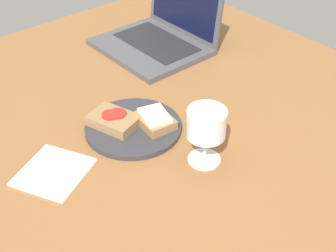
# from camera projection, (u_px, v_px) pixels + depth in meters

# --- Properties ---
(wooden_table) EXTENTS (1.40, 1.40, 0.03)m
(wooden_table) POSITION_uv_depth(u_px,v_px,m) (146.00, 144.00, 1.07)
(wooden_table) COLOR brown
(wooden_table) RESTS_ON ground
(plate) EXTENTS (0.23, 0.23, 0.01)m
(plate) POSITION_uv_depth(u_px,v_px,m) (135.00, 127.00, 1.09)
(plate) COLOR #333338
(plate) RESTS_ON wooden_table
(sandwich_with_cheese) EXTENTS (0.10, 0.08, 0.03)m
(sandwich_with_cheese) POSITION_uv_depth(u_px,v_px,m) (155.00, 120.00, 1.08)
(sandwich_with_cheese) COLOR #937047
(sandwich_with_cheese) RESTS_ON plate
(sandwich_with_tomato) EXTENTS (0.13, 0.11, 0.03)m
(sandwich_with_tomato) POSITION_uv_depth(u_px,v_px,m) (114.00, 120.00, 1.08)
(sandwich_with_tomato) COLOR #937047
(sandwich_with_tomato) RESTS_ON plate
(wine_glass) EXTENTS (0.08, 0.08, 0.13)m
(wine_glass) POSITION_uv_depth(u_px,v_px,m) (206.00, 126.00, 0.95)
(wine_glass) COLOR white
(wine_glass) RESTS_ON wooden_table
(laptop) EXTENTS (0.31, 0.28, 0.20)m
(laptop) POSITION_uv_depth(u_px,v_px,m) (160.00, 35.00, 1.40)
(laptop) COLOR #4C4C51
(laptop) RESTS_ON wooden_table
(napkin) EXTENTS (0.18, 0.18, 0.00)m
(napkin) POSITION_uv_depth(u_px,v_px,m) (54.00, 172.00, 0.97)
(napkin) COLOR white
(napkin) RESTS_ON wooden_table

